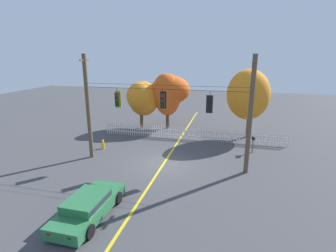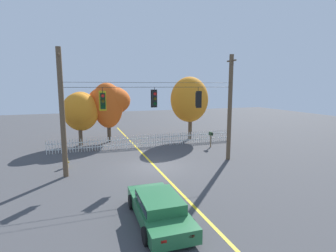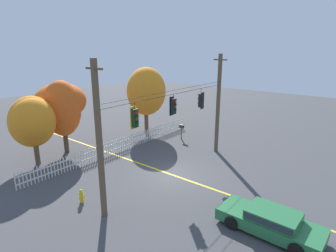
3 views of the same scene
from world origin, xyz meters
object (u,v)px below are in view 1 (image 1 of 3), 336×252
Objects in this scene: autumn_oak_far_east at (248,94)px; fire_hydrant at (103,144)px; parked_car at (88,206)px; traffic_signal_northbound_primary at (117,100)px; traffic_signal_eastbound_side at (163,100)px; autumn_maple_near_fence at (142,98)px; traffic_signal_southbound_primary at (210,104)px; roadside_mailbox at (253,139)px; autumn_maple_mid at (168,92)px.

autumn_oak_far_east is 8.16× the size of fire_hydrant.
traffic_signal_northbound_primary is at bearing 101.56° from parked_car.
traffic_signal_eastbound_side is 10.06m from autumn_maple_near_fence.
parked_car is (1.44, -7.06, -4.00)m from traffic_signal_northbound_primary.
traffic_signal_eastbound_side is at bearing -18.15° from fire_hydrant.
parked_car is at bearing -125.79° from traffic_signal_southbound_primary.
traffic_signal_eastbound_side is at bearing -148.40° from roadside_mailbox.
fire_hydrant is (-3.86, 8.94, -0.22)m from parked_car.
traffic_signal_southbound_primary is at bearing -0.34° from traffic_signal_eastbound_side.
parked_car is at bearing -105.06° from traffic_signal_eastbound_side.
traffic_signal_eastbound_side is (3.34, -0.00, 0.09)m from traffic_signal_northbound_primary.
traffic_signal_eastbound_side is at bearing -0.01° from traffic_signal_northbound_primary.
autumn_maple_mid is at bearing 90.25° from parked_car.
parked_car is at bearing -127.09° from roadside_mailbox.
parked_car is 3.30× the size of roadside_mailbox.
traffic_signal_eastbound_side reaches higher than autumn_maple_near_fence.
roadside_mailbox is at bearing 52.91° from parked_car.
autumn_maple_near_fence is at bearing 131.48° from traffic_signal_southbound_primary.
fire_hydrant is 0.56× the size of roadside_mailbox.
parked_car is at bearing -66.67° from fire_hydrant.
autumn_oak_far_east is at bearing 27.30° from fire_hydrant.
traffic_signal_northbound_primary reaches higher than autumn_maple_near_fence.
fire_hydrant is at bearing -152.70° from autumn_oak_far_east.
fire_hydrant is (-8.93, 1.91, -4.20)m from traffic_signal_southbound_primary.
autumn_maple_mid is (1.37, 9.50, -0.73)m from traffic_signal_northbound_primary.
traffic_signal_southbound_primary is 6.18m from roadside_mailbox.
traffic_signal_northbound_primary and traffic_signal_southbound_primary have the same top height.
traffic_signal_eastbound_side reaches higher than fire_hydrant.
autumn_maple_mid is at bearing 14.53° from autumn_maple_near_fence.
traffic_signal_southbound_primary is at bearing -129.28° from roadside_mailbox.
autumn_maple_near_fence is at bearing 117.72° from traffic_signal_eastbound_side.
autumn_maple_mid is at bearing 118.40° from traffic_signal_southbound_primary.
traffic_signal_northbound_primary is 3.34m from traffic_signal_eastbound_side.
roadside_mailbox is (11.06, -4.86, -2.10)m from autumn_maple_near_fence.
traffic_signal_eastbound_side is 0.29× the size of parked_car.
traffic_signal_southbound_primary is 10.85m from autumn_maple_mid.
fire_hydrant is at bearing 141.99° from traffic_signal_northbound_primary.
parked_car is (0.07, -16.56, -3.27)m from autumn_maple_mid.
autumn_oak_far_east is (7.93, -1.57, 0.29)m from autumn_maple_mid.
autumn_maple_near_fence is 3.54× the size of roadside_mailbox.
autumn_maple_mid is 7.36× the size of fire_hydrant.
autumn_maple_near_fence is (-7.81, 8.83, -1.34)m from traffic_signal_southbound_primary.
autumn_maple_mid is 10.43m from roadside_mailbox.
autumn_maple_mid is at bearing 101.72° from traffic_signal_eastbound_side.
traffic_signal_southbound_primary is 11.86m from autumn_maple_near_fence.
autumn_oak_far_east is 1.38× the size of parked_car.
autumn_maple_mid reaches higher than roadside_mailbox.
autumn_oak_far_east is at bearing 53.10° from traffic_signal_eastbound_side.
autumn_maple_near_fence reaches higher than parked_car.
traffic_signal_eastbound_side and traffic_signal_southbound_primary have the same top height.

